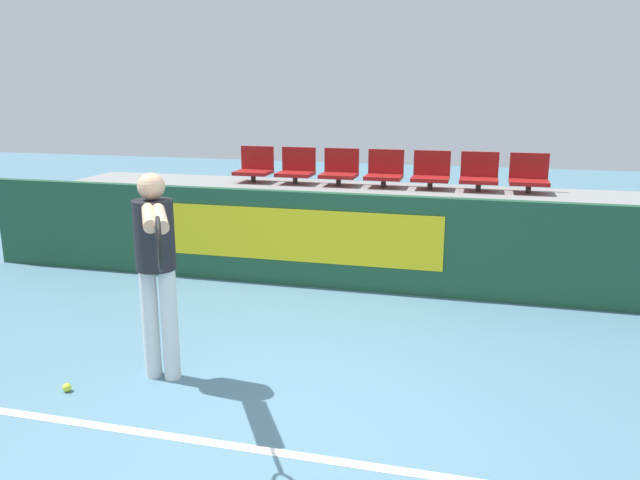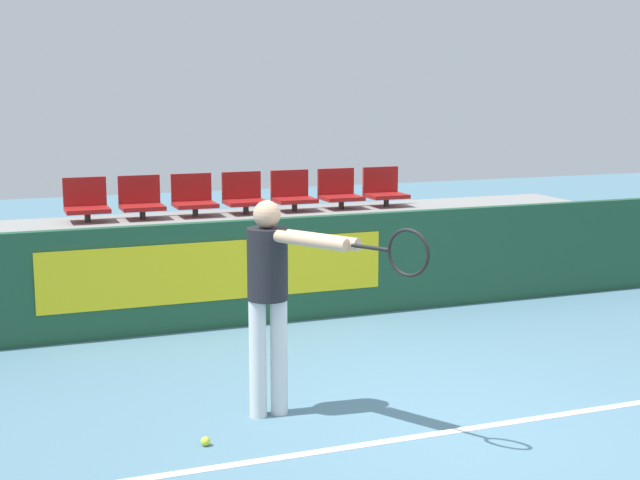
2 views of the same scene
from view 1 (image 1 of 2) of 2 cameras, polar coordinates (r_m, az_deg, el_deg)
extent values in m
plane|color=slate|center=(4.33, -5.15, -17.58)|extent=(30.00, 30.00, 0.00)
cube|color=white|center=(4.22, -5.84, -18.50)|extent=(5.59, 0.08, 0.01)
cube|color=#1E4C33|center=(7.00, 3.50, -0.24)|extent=(9.46, 0.12, 1.10)
cube|color=yellow|center=(7.12, -3.16, 0.47)|extent=(3.56, 0.02, 0.61)
cube|color=gray|center=(7.68, 4.37, -1.49)|extent=(9.06, 1.10, 0.45)
cube|color=gray|center=(8.68, 5.68, 1.82)|extent=(9.06, 1.10, 0.90)
cylinder|color=#333333|center=(8.20, -8.71, 1.42)|extent=(0.07, 0.07, 0.12)
cube|color=#A31919|center=(8.18, -8.73, 1.99)|extent=(0.50, 0.43, 0.05)
cube|color=#A31919|center=(8.32, -8.26, 3.56)|extent=(0.50, 0.04, 0.34)
cylinder|color=#333333|center=(7.97, -4.52, 1.18)|extent=(0.07, 0.07, 0.12)
cube|color=#A31919|center=(7.96, -4.53, 1.77)|extent=(0.50, 0.43, 0.05)
cube|color=#A31919|center=(8.10, -4.11, 3.39)|extent=(0.50, 0.04, 0.34)
cylinder|color=#333333|center=(7.79, -0.11, 0.93)|extent=(0.07, 0.07, 0.12)
cube|color=#A31919|center=(7.78, -0.11, 1.53)|extent=(0.50, 0.43, 0.05)
cube|color=#A31919|center=(7.92, 0.25, 3.18)|extent=(0.50, 0.04, 0.34)
cylinder|color=#333333|center=(7.66, 4.48, 0.66)|extent=(0.07, 0.07, 0.12)
cube|color=#A31919|center=(7.65, 4.49, 1.27)|extent=(0.50, 0.43, 0.05)
cube|color=#A31919|center=(7.79, 4.77, 2.96)|extent=(0.50, 0.04, 0.34)
cylinder|color=#333333|center=(7.58, 9.20, 0.38)|extent=(0.07, 0.07, 0.12)
cube|color=#A31919|center=(7.57, 9.22, 0.99)|extent=(0.50, 0.43, 0.05)
cube|color=#A31919|center=(7.72, 9.42, 2.70)|extent=(0.50, 0.04, 0.34)
cylinder|color=#333333|center=(7.56, 13.98, 0.10)|extent=(0.07, 0.07, 0.12)
cube|color=#A31919|center=(7.54, 14.02, 0.71)|extent=(0.50, 0.43, 0.05)
cube|color=#A31919|center=(7.69, 14.12, 2.43)|extent=(0.50, 0.04, 0.34)
cylinder|color=#333333|center=(7.58, 18.76, -0.19)|extent=(0.07, 0.07, 0.12)
cube|color=#A31919|center=(7.56, 18.81, 0.42)|extent=(0.50, 0.43, 0.05)
cube|color=#A31919|center=(7.71, 18.83, 2.14)|extent=(0.50, 0.04, 0.34)
cylinder|color=#333333|center=(9.12, -6.12, 5.64)|extent=(0.07, 0.07, 0.12)
cube|color=#A31919|center=(9.11, -6.13, 6.16)|extent=(0.50, 0.43, 0.05)
cube|color=#A31919|center=(9.27, -5.74, 7.50)|extent=(0.50, 0.04, 0.34)
cylinder|color=#333333|center=(8.92, -2.28, 5.52)|extent=(0.07, 0.07, 0.12)
cube|color=#A31919|center=(8.91, -2.29, 6.05)|extent=(0.50, 0.43, 0.05)
cube|color=#A31919|center=(9.07, -1.94, 7.42)|extent=(0.50, 0.04, 0.34)
cylinder|color=#333333|center=(8.76, 1.71, 5.37)|extent=(0.07, 0.07, 0.12)
cube|color=#A31919|center=(8.75, 1.71, 5.91)|extent=(0.50, 0.43, 0.05)
cube|color=#A31919|center=(8.91, 2.00, 7.31)|extent=(0.50, 0.04, 0.34)
cylinder|color=#333333|center=(8.64, 5.82, 5.19)|extent=(0.07, 0.07, 0.12)
cube|color=#A31919|center=(8.63, 5.84, 5.74)|extent=(0.50, 0.43, 0.05)
cube|color=#A31919|center=(8.80, 6.06, 7.15)|extent=(0.50, 0.04, 0.34)
cylinder|color=#333333|center=(8.57, 10.02, 4.98)|extent=(0.07, 0.07, 0.12)
cube|color=#A31919|center=(8.56, 10.05, 5.53)|extent=(0.50, 0.43, 0.05)
cube|color=#A31919|center=(8.73, 10.21, 6.96)|extent=(0.50, 0.04, 0.34)
cylinder|color=#333333|center=(8.55, 14.27, 4.74)|extent=(0.07, 0.07, 0.12)
cube|color=#A31919|center=(8.54, 14.30, 5.29)|extent=(0.50, 0.43, 0.05)
cube|color=#A31919|center=(8.70, 14.39, 6.73)|extent=(0.50, 0.04, 0.34)
cylinder|color=#333333|center=(8.57, 18.51, 4.47)|extent=(0.07, 0.07, 0.12)
cube|color=#A31919|center=(8.56, 18.56, 5.02)|extent=(0.50, 0.43, 0.05)
cube|color=#A31919|center=(8.73, 18.57, 6.46)|extent=(0.50, 0.04, 0.34)
cylinder|color=silver|center=(5.11, -15.23, -7.34)|extent=(0.13, 0.13, 0.90)
cylinder|color=silver|center=(5.04, -13.57, -7.56)|extent=(0.13, 0.13, 0.90)
cylinder|color=black|center=(4.87, -14.91, 0.45)|extent=(0.30, 0.30, 0.54)
sphere|color=tan|center=(4.80, -15.18, 4.75)|extent=(0.20, 0.20, 0.20)
cylinder|color=tan|center=(4.39, -15.36, 2.02)|extent=(0.40, 0.58, 0.09)
cylinder|color=tan|center=(4.35, -14.41, 1.97)|extent=(0.40, 0.58, 0.09)
cylinder|color=black|center=(3.91, -14.66, 0.67)|extent=(0.18, 0.27, 0.03)
torus|color=black|center=(3.62, -14.48, -0.37)|extent=(0.19, 0.29, 0.32)
sphere|color=#CCDB33|center=(5.23, -22.13, -12.38)|extent=(0.07, 0.07, 0.07)
camera|label=2|loc=(4.72, -101.23, -0.24)|focal=50.00mm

